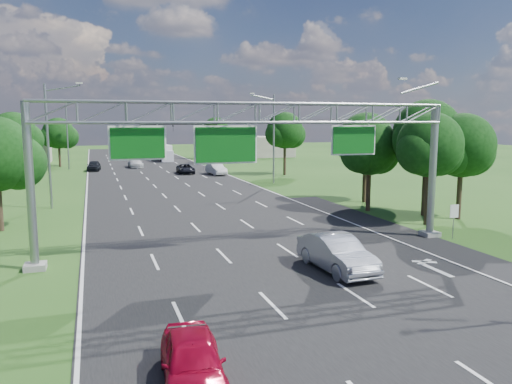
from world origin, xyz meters
name	(u,v)px	position (x,y,z in m)	size (l,w,h in m)	color
ground	(191,201)	(0.00, 30.00, 0.00)	(220.00, 220.00, 0.00)	#224B16
road	(191,201)	(0.00, 30.00, 0.00)	(18.00, 180.00, 0.02)	black
road_flare	(393,231)	(10.20, 14.00, 0.00)	(3.00, 30.00, 0.02)	black
sign_gantry	(259,124)	(0.33, 12.00, 6.89)	(23.50, 1.00, 9.56)	gray
regulatory_sign	(454,214)	(12.40, 10.98, 1.51)	(0.60, 0.08, 2.10)	gray
traffic_signal	(195,133)	(7.48, 65.00, 5.17)	(12.21, 0.24, 7.00)	black
streetlight_l_near	(50,140)	(-11.30, 30.00, 5.58)	(2.97, 0.22, 10.16)	gray
streetlight_l_far	(69,131)	(-11.30, 65.00, 5.58)	(2.97, 0.22, 10.16)	gray
streetlight_r_mid	(272,134)	(11.30, 40.00, 5.58)	(2.97, 0.22, 10.16)	gray
tree_cluster_right	(409,144)	(14.80, 19.19, 5.31)	(9.91, 14.60, 8.68)	#2D2116
tree_verge_lb	(14,137)	(-15.92, 45.04, 5.41)	(5.76, 4.80, 8.06)	#2D2116
tree_verge_lc	(59,135)	(-12.92, 70.04, 4.98)	(5.76, 4.80, 7.62)	#2D2116
tree_verge_rd	(285,132)	(16.08, 48.04, 5.63)	(5.76, 4.80, 8.28)	#2D2116
tree_verge_re	(216,131)	(14.08, 78.04, 5.20)	(5.76, 4.80, 7.84)	#2D2116
building_left	(4,149)	(-22.00, 78.00, 2.50)	(14.00, 10.00, 5.00)	gray
building_right	(260,147)	(24.00, 82.00, 2.00)	(12.00, 9.00, 4.00)	gray
red_coupe	(193,361)	(-5.86, -0.88, 0.70)	(1.66, 4.12, 1.40)	#9F0724
silver_sedan	(337,253)	(2.68, 7.36, 0.84)	(1.79, 5.12, 1.69)	#9FA1AA
car_queue_a	(135,163)	(-1.90, 65.19, 0.70)	(1.96, 4.81, 1.40)	silver
car_queue_b	(186,169)	(3.83, 53.79, 0.64)	(2.13, 4.62, 1.28)	black
car_queue_c	(94,166)	(-8.00, 61.75, 0.73)	(1.72, 4.28, 1.46)	black
car_queue_d	(216,169)	(7.45, 51.16, 0.76)	(1.61, 4.61, 1.52)	silver
box_truck	(165,153)	(4.26, 77.38, 1.34)	(2.34, 7.45, 2.80)	silver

